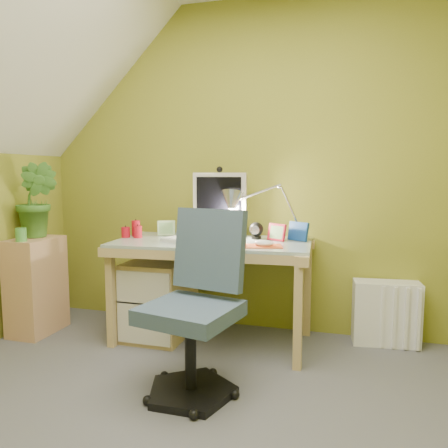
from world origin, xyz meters
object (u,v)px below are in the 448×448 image
(monitor, at_px, (220,201))
(potted_plant, at_px, (37,200))
(task_chair, at_px, (190,310))
(desk_lamp, at_px, (283,199))
(side_ledge, at_px, (36,286))
(desk, at_px, (213,291))
(radiator, at_px, (386,313))

(monitor, distance_m, potted_plant, 1.32)
(task_chair, bearing_deg, desk_lamp, 82.44)
(side_ledge, bearing_deg, desk_lamp, 12.22)
(desk, xyz_separation_m, potted_plant, (-1.28, -0.15, 0.62))
(desk, height_order, desk_lamp, desk_lamp)
(desk, relative_size, task_chair, 1.43)
(desk, distance_m, potted_plant, 1.43)
(desk_lamp, xyz_separation_m, potted_plant, (-1.73, -0.33, -0.01))
(desk, xyz_separation_m, desk_lamp, (0.45, 0.18, 0.63))
(potted_plant, bearing_deg, desk, 6.47)
(desk_lamp, relative_size, task_chair, 0.60)
(desk, xyz_separation_m, monitor, (-0.00, 0.18, 0.62))
(task_chair, relative_size, radiator, 2.12)
(desk_lamp, relative_size, potted_plant, 1.02)
(potted_plant, distance_m, radiator, 2.58)
(desk_lamp, height_order, side_ledge, desk_lamp)
(desk_lamp, distance_m, task_chair, 1.12)
(desk, distance_m, side_ledge, 1.30)
(side_ledge, height_order, radiator, side_ledge)
(side_ledge, bearing_deg, radiator, 10.82)
(monitor, xyz_separation_m, side_ledge, (-1.28, -0.38, -0.62))
(monitor, relative_size, task_chair, 0.57)
(side_ledge, bearing_deg, task_chair, -21.65)
(monitor, bearing_deg, potted_plant, -171.23)
(task_chair, bearing_deg, monitor, 109.26)
(side_ledge, height_order, task_chair, task_chair)
(task_chair, height_order, radiator, task_chair)
(potted_plant, bearing_deg, side_ledge, -90.00)
(desk_lamp, xyz_separation_m, radiator, (0.70, 0.09, -0.77))
(desk_lamp, bearing_deg, desk, -148.11)
(monitor, distance_m, side_ledge, 1.47)
(desk, height_order, monitor, monitor)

